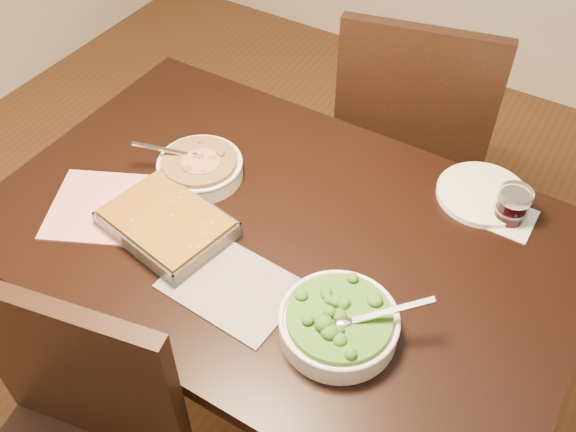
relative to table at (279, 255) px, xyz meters
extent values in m
plane|color=#4E2F16|center=(0.00, 0.00, -0.65)|extent=(4.00, 4.00, 0.00)
cube|color=black|center=(0.00, 0.00, 0.08)|extent=(1.40, 0.90, 0.04)
cube|color=black|center=(0.00, 0.00, 0.01)|extent=(1.26, 0.76, 0.08)
cylinder|color=black|center=(-0.62, -0.37, -0.30)|extent=(0.07, 0.07, 0.71)
cylinder|color=black|center=(-0.62, 0.37, -0.30)|extent=(0.07, 0.07, 0.71)
cylinder|color=black|center=(0.62, 0.37, -0.30)|extent=(0.07, 0.07, 0.71)
cube|color=#C23748|center=(-0.37, -0.15, 0.10)|extent=(0.40, 0.36, 0.01)
cube|color=#25262D|center=(0.00, -0.20, 0.10)|extent=(0.30, 0.22, 0.01)
cube|color=white|center=(0.46, 0.32, 0.10)|extent=(0.12, 0.12, 0.00)
cylinder|color=white|center=(-0.27, 0.05, 0.12)|extent=(0.22, 0.22, 0.04)
torus|color=white|center=(-0.27, 0.05, 0.14)|extent=(0.22, 0.22, 0.01)
cylinder|color=#3C2410|center=(-0.27, 0.05, 0.14)|extent=(0.19, 0.19, 0.02)
cube|color=silver|center=(-0.33, 0.02, 0.16)|extent=(0.12, 0.08, 0.04)
cylinder|color=maroon|center=(-0.26, 0.05, 0.15)|extent=(0.10, 0.10, 0.00)
cylinder|color=white|center=(0.26, -0.18, 0.12)|extent=(0.25, 0.25, 0.05)
torus|color=white|center=(0.26, -0.18, 0.15)|extent=(0.25, 0.25, 0.01)
cylinder|color=#1C5313|center=(0.26, -0.18, 0.15)|extent=(0.22, 0.22, 0.02)
cube|color=silver|center=(0.32, -0.14, 0.16)|extent=(0.14, 0.11, 0.05)
cube|color=silver|center=(-0.22, -0.14, 0.10)|extent=(0.32, 0.26, 0.01)
cube|color=#59350C|center=(-0.22, -0.14, 0.12)|extent=(0.30, 0.24, 0.05)
cube|color=silver|center=(-0.20, -0.04, 0.12)|extent=(0.29, 0.06, 0.04)
cube|color=silver|center=(-0.24, -0.24, 0.12)|extent=(0.29, 0.06, 0.04)
cube|color=silver|center=(-0.08, -0.17, 0.12)|extent=(0.04, 0.21, 0.04)
cube|color=silver|center=(-0.36, -0.12, 0.12)|extent=(0.04, 0.21, 0.04)
cylinder|color=black|center=(0.46, 0.32, 0.13)|extent=(0.07, 0.07, 0.06)
cylinder|color=silver|center=(0.46, 0.32, 0.18)|extent=(0.08, 0.08, 0.02)
cylinder|color=white|center=(0.38, 0.36, 0.10)|extent=(0.23, 0.23, 0.02)
cube|color=black|center=(-0.15, -0.53, 0.06)|extent=(0.45, 0.13, 0.48)
cube|color=black|center=(0.03, 0.84, -0.18)|extent=(0.56, 0.56, 0.04)
cylinder|color=black|center=(0.18, 1.08, -0.43)|extent=(0.04, 0.04, 0.46)
cylinder|color=black|center=(0.27, 0.68, -0.43)|extent=(0.04, 0.04, 0.46)
cylinder|color=black|center=(-0.22, 0.99, -0.43)|extent=(0.04, 0.04, 0.46)
cylinder|color=black|center=(-0.12, 0.59, -0.43)|extent=(0.04, 0.04, 0.46)
cube|color=black|center=(0.08, 0.63, 0.09)|extent=(0.47, 0.14, 0.50)
camera|label=1|loc=(0.56, -0.87, 1.23)|focal=40.00mm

